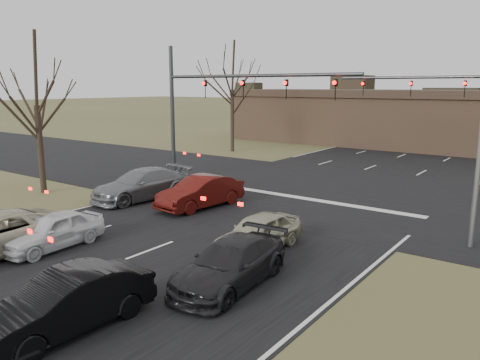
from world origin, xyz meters
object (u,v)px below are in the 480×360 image
object	(u,v)px
building	(450,120)
streetlight_right_near	(480,89)
mast_arm_far	(470,97)
car_black_hatch	(66,303)
car_charcoal_sedan	(230,264)
mast_arm_near	(214,97)
car_silver_ahead	(259,232)
car_white_sedan	(53,231)
car_grey_ahead	(141,184)
car_red_ahead	(201,192)

from	to	relation	value
building	streetlight_right_near	distance (m)	28.97
mast_arm_far	car_black_hatch	bearing A→B (deg)	-98.47
mast_arm_far	car_charcoal_sedan	xyz separation A→B (m)	(-2.18, -20.63, -4.37)
building	streetlight_right_near	xyz separation A→B (m)	(6.82, -28.00, 2.92)
mast_arm_far	car_charcoal_sedan	size ratio (longest dim) A/B	2.49
mast_arm_far	mast_arm_near	bearing A→B (deg)	-138.78
mast_arm_far	car_silver_ahead	xyz separation A→B (m)	(-3.18, -17.67, -4.38)
car_black_hatch	streetlight_right_near	bearing A→B (deg)	64.99
mast_arm_far	car_white_sedan	bearing A→B (deg)	-112.82
car_white_sedan	car_grey_ahead	distance (m)	7.49
mast_arm_near	car_charcoal_sedan	distance (m)	14.75
mast_arm_far	car_grey_ahead	bearing A→B (deg)	-129.12
mast_arm_near	car_white_sedan	world-z (taller)	mast_arm_near
car_charcoal_sedan	car_red_ahead	xyz separation A→B (m)	(-6.50, 6.22, 0.09)
car_charcoal_sedan	car_silver_ahead	xyz separation A→B (m)	(-1.00, 2.96, -0.01)
building	car_red_ahead	size ratio (longest dim) A/B	9.41
car_white_sedan	car_red_ahead	world-z (taller)	car_red_ahead
building	mast_arm_near	distance (m)	26.14
car_black_hatch	car_charcoal_sedan	world-z (taller)	car_black_hatch
mast_arm_near	streetlight_right_near	size ratio (longest dim) A/B	1.21
car_white_sedan	car_silver_ahead	size ratio (longest dim) A/B	1.00
car_black_hatch	mast_arm_near	bearing A→B (deg)	120.25
streetlight_right_near	car_red_ahead	size ratio (longest dim) A/B	2.22
building	car_black_hatch	distance (m)	40.00
mast_arm_far	car_white_sedan	xyz separation A→B (m)	(-9.18, -21.83, -4.38)
car_silver_ahead	building	bearing A→B (deg)	95.17
car_red_ahead	car_silver_ahead	xyz separation A→B (m)	(5.50, -3.26, -0.10)
car_charcoal_sedan	car_silver_ahead	distance (m)	3.12
car_silver_ahead	car_grey_ahead	bearing A→B (deg)	166.63
car_white_sedan	car_black_hatch	xyz separation A→B (m)	(5.47, -3.12, 0.06)
car_black_hatch	building	bearing A→B (deg)	93.67
car_white_sedan	car_silver_ahead	world-z (taller)	same
mast_arm_near	car_silver_ahead	distance (m)	12.09
streetlight_right_near	car_black_hatch	world-z (taller)	streetlight_right_near
streetlight_right_near	car_red_ahead	world-z (taller)	streetlight_right_near
car_charcoal_sedan	car_silver_ahead	bearing A→B (deg)	104.11
car_grey_ahead	car_silver_ahead	xyz separation A→B (m)	(8.98, -2.71, -0.13)
building	mast_arm_far	size ratio (longest dim) A/B	3.81
mast_arm_near	streetlight_right_near	xyz separation A→B (m)	(14.05, -3.00, 0.51)
building	car_grey_ahead	bearing A→B (deg)	-104.92
car_charcoal_sedan	building	bearing A→B (deg)	88.66
car_charcoal_sedan	mast_arm_near	bearing A→B (deg)	126.42
mast_arm_near	car_silver_ahead	size ratio (longest dim) A/B	3.22
car_charcoal_sedan	car_silver_ahead	world-z (taller)	car_charcoal_sedan
mast_arm_near	car_red_ahead	world-z (taller)	mast_arm_near
car_charcoal_sedan	car_grey_ahead	xyz separation A→B (m)	(-9.98, 5.67, 0.12)
car_white_sedan	car_red_ahead	distance (m)	7.44
car_charcoal_sedan	car_silver_ahead	size ratio (longest dim) A/B	1.19
car_white_sedan	car_silver_ahead	distance (m)	7.30
mast_arm_near	car_red_ahead	distance (m)	6.75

